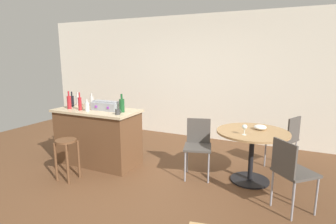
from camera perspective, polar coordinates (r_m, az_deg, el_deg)
The scene contains 20 objects.
ground_plane at distance 4.07m, azimuth -7.78°, elevation -14.99°, with size 8.80×8.80×0.00m, color brown.
back_wall at distance 6.15m, azimuth 5.97°, elevation 7.18°, with size 8.00×0.10×2.70m, color silver.
kitchen_island at distance 4.82m, azimuth -14.42°, elevation -4.96°, with size 1.43×0.70×0.94m.
wooden_stool at distance 4.33m, azimuth -20.45°, elevation -7.71°, with size 0.30×0.30×0.62m.
dining_table at distance 4.13m, azimuth 17.18°, elevation -6.23°, with size 1.02×1.02×0.76m.
folding_chair_near at distance 4.18m, azimuth 6.29°, elevation -6.46°, with size 0.49×0.49×0.88m.
folding_chair_far at distance 3.51m, azimuth 24.37°, elevation -10.95°, with size 0.57×0.57×0.88m.
folding_chair_left at distance 4.82m, azimuth 23.43°, elevation -4.92°, with size 0.53×0.53×0.88m.
toolbox at distance 4.62m, azimuth -12.86°, elevation 1.29°, with size 0.48×0.22×0.16m.
bottle_0 at distance 5.24m, azimuth -18.35°, elevation 2.40°, with size 0.06×0.06×0.24m.
bottle_1 at distance 5.11m, azimuth -19.43°, elevation 2.23°, with size 0.06×0.06×0.27m.
bottle_2 at distance 4.39m, azimuth -9.64°, elevation 1.43°, with size 0.08×0.08×0.29m.
bottle_3 at distance 4.61m, azimuth -16.60°, elevation 1.09°, with size 0.08×0.08×0.19m.
bottle_4 at distance 5.07m, azimuth -15.67°, elevation 2.23°, with size 0.07×0.07×0.23m.
bottle_5 at distance 4.72m, azimuth -17.97°, elevation 1.74°, with size 0.06×0.06×0.30m.
bottle_6 at distance 4.90m, azimuth -20.00°, elevation 1.98°, with size 0.07×0.07×0.30m.
cup_0 at distance 4.22m, azimuth -10.50°, elevation 0.03°, with size 0.11×0.07×0.09m.
cup_1 at distance 4.87m, azimuth -16.97°, elevation 1.21°, with size 0.12×0.08×0.08m.
wine_glass at distance 3.84m, azimuth 15.75°, elevation -3.09°, with size 0.07×0.07×0.14m.
serving_bowl at distance 4.20m, azimuth 18.72°, elevation -3.03°, with size 0.18×0.18×0.07m, color white.
Camera 1 is at (2.01, -3.04, 1.81)m, focal length 29.11 mm.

